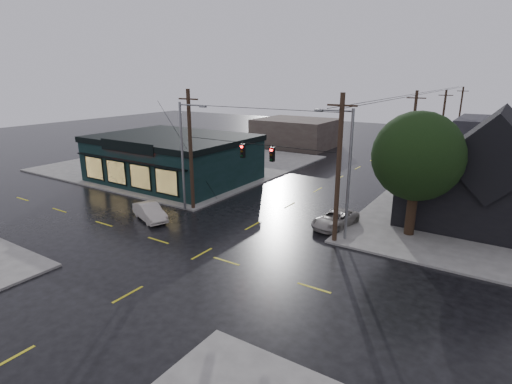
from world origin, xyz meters
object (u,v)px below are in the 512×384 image
Objects in this scene: utility_pole_ne at (334,242)px; suv_silver at (335,219)px; sedan_cream at (150,212)px; utility_pole_nw at (193,209)px; corner_tree at (417,157)px.

utility_pole_ne is 3.04m from suv_silver.
sedan_cream reaches higher than suv_silver.
utility_pole_ne is 2.27× the size of suv_silver.
utility_pole_ne is 2.44× the size of sedan_cream.
utility_pole_ne is at bearing -59.50° from suv_silver.
utility_pole_nw reaches higher than suv_silver.
utility_pole_nw is at bearing -157.69° from suv_silver.
utility_pole_ne is (-4.08, -4.03, -5.83)m from corner_tree.
utility_pole_nw reaches higher than sedan_cream.
sedan_cream is (-14.13, -3.88, 0.69)m from utility_pole_ne.
utility_pole_ne reaches higher than suv_silver.
utility_pole_nw is 2.44× the size of sedan_cream.
utility_pole_nw is at bearing -166.73° from corner_tree.
corner_tree is at bearing 44.65° from utility_pole_ne.
utility_pole_ne is at bearing 0.00° from utility_pole_nw.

